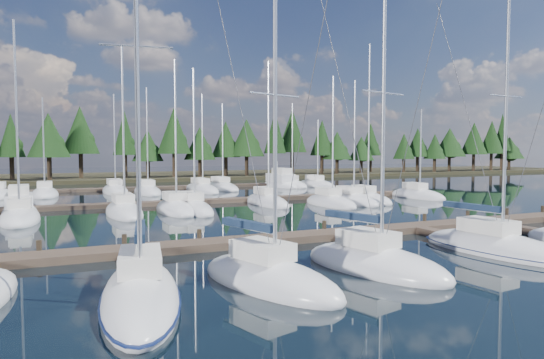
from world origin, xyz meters
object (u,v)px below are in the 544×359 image
front_sailboat_4 (494,247)px  motor_yacht_right (280,183)px  front_sailboat_2 (268,279)px  front_sailboat_3 (374,263)px  motor_yacht_left (20,209)px  front_sailboat_1 (141,293)px  main_dock (338,236)px

front_sailboat_4 → motor_yacht_right: front_sailboat_4 is taller
front_sailboat_2 → front_sailboat_3: 5.27m
motor_yacht_right → motor_yacht_left: bearing=-149.4°
front_sailboat_4 → front_sailboat_1: bearing=-177.5°
front_sailboat_3 → motor_yacht_left: (-15.29, 27.40, 0.16)m
front_sailboat_3 → front_sailboat_4: size_ratio=0.97×
motor_yacht_left → motor_yacht_right: motor_yacht_right is taller
main_dock → front_sailboat_4: (5.22, -6.55, 0.08)m
motor_yacht_right → main_dock: bearing=-110.8°
front_sailboat_3 → motor_yacht_left: front_sailboat_3 is taller
front_sailboat_1 → front_sailboat_3: bearing=2.2°
front_sailboat_3 → motor_yacht_right: front_sailboat_3 is taller
front_sailboat_1 → front_sailboat_4: size_ratio=1.09×
front_sailboat_3 → front_sailboat_2: bearing=-175.7°
front_sailboat_1 → motor_yacht_right: front_sailboat_1 is taller
front_sailboat_1 → front_sailboat_3: front_sailboat_1 is taller
front_sailboat_2 → front_sailboat_3: size_ratio=0.95×
front_sailboat_3 → motor_yacht_left: 31.38m
front_sailboat_1 → front_sailboat_2: bearing=-0.1°
front_sailboat_2 → front_sailboat_3: bearing=4.3°
main_dock → front_sailboat_1: 14.62m
main_dock → motor_yacht_right: motor_yacht_right is taller
main_dock → motor_yacht_left: motor_yacht_left is taller
front_sailboat_3 → front_sailboat_4: (7.79, 0.40, -0.00)m
main_dock → front_sailboat_4: 8.38m
front_sailboat_4 → front_sailboat_2: bearing=-176.5°
front_sailboat_3 → motor_yacht_left: bearing=119.2°
front_sailboat_1 → front_sailboat_4: bearing=2.5°
main_dock → motor_yacht_left: size_ratio=5.40×
motor_yacht_right → front_sailboat_4: bearing=-102.1°
front_sailboat_2 → front_sailboat_4: (13.05, 0.80, -0.01)m
front_sailboat_2 → front_sailboat_4: bearing=3.5°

